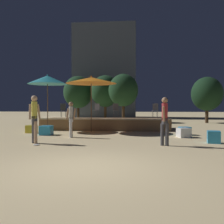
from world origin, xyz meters
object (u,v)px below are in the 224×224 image
object	(u,v)px
person_2	(34,116)
frisbee_disc	(36,145)
cube_seat_1	(31,129)
cube_seat_3	(214,137)
cube_seat_2	(184,133)
bistro_chair_2	(155,109)
patio_umbrella_1	(47,80)
background_tree_2	(78,92)
person_3	(71,118)
background_tree_0	(105,91)
bistro_chair_0	(63,109)
cube_seat_4	(46,130)
cube_seat_0	(185,131)
patio_umbrella_0	(91,80)
bistro_chair_3	(97,109)
background_tree_1	(123,90)
bistro_chair_1	(116,109)
background_tree_3	(207,94)
person_0	(165,119)

from	to	relation	value
person_2	frisbee_disc	size ratio (longest dim) A/B	8.27
cube_seat_1	cube_seat_3	size ratio (longest dim) A/B	0.99
cube_seat_2	bistro_chair_2	bearing A→B (deg)	102.11
cube_seat_1	cube_seat_2	world-z (taller)	cube_seat_2
patio_umbrella_1	frisbee_disc	xyz separation A→B (m)	(1.46, -5.30, -3.00)
patio_umbrella_1	background_tree_2	distance (m)	13.42
patio_umbrella_1	cube_seat_1	world-z (taller)	patio_umbrella_1
person_2	bistro_chair_2	size ratio (longest dim) A/B	2.10
person_3	background_tree_0	size ratio (longest dim) A/B	0.35
bistro_chair_0	background_tree_2	xyz separation A→B (m)	(-1.66, 11.50, 1.76)
cube_seat_4	person_3	bearing A→B (deg)	-30.18
cube_seat_4	person_3	size ratio (longest dim) A/B	0.37
patio_umbrella_1	cube_seat_0	bearing A→B (deg)	-9.96
patio_umbrella_0	cube_seat_1	bearing A→B (deg)	-164.12
patio_umbrella_1	cube_seat_3	size ratio (longest dim) A/B	5.97
bistro_chair_3	cube_seat_3	bearing A→B (deg)	-22.20
background_tree_0	background_tree_1	distance (m)	3.55
bistro_chair_1	bistro_chair_2	size ratio (longest dim) A/B	1.00
patio_umbrella_1	person_2	size ratio (longest dim) A/B	1.78
person_3	bistro_chair_0	world-z (taller)	person_3
bistro_chair_0	background_tree_2	size ratio (longest dim) A/B	0.19
cube_seat_0	bistro_chair_3	size ratio (longest dim) A/B	0.68
cube_seat_0	person_2	bearing A→B (deg)	-151.58
cube_seat_2	bistro_chair_0	world-z (taller)	bistro_chair_0
bistro_chair_3	background_tree_1	distance (m)	7.22
cube_seat_4	background_tree_2	size ratio (longest dim) A/B	0.13
bistro_chair_3	background_tree_3	xyz separation A→B (m)	(8.80, 6.23, 1.25)
patio_umbrella_1	cube_seat_2	distance (m)	8.28
person_0	cube_seat_4	bearing A→B (deg)	169.95
background_tree_2	bistro_chair_3	bearing A→B (deg)	-71.23
patio_umbrella_0	bistro_chair_1	distance (m)	2.68
cube_seat_2	background_tree_1	distance (m)	12.00
bistro_chair_3	background_tree_2	world-z (taller)	background_tree_2
cube_seat_4	background_tree_3	bearing A→B (deg)	43.39
bistro_chair_0	frisbee_disc	distance (m)	7.35
bistro_chair_2	background_tree_3	size ratio (longest dim) A/B	0.22
cube_seat_1	background_tree_3	size ratio (longest dim) A/B	0.14
cube_seat_0	background_tree_1	size ratio (longest dim) A/B	0.14
person_0	bistro_chair_3	bearing A→B (deg)	135.50
cube_seat_2	person_3	distance (m)	5.34
bistro_chair_3	bistro_chair_2	bearing A→B (deg)	27.82
patio_umbrella_1	person_0	bearing A→B (deg)	-38.49
person_2	frisbee_disc	bearing A→B (deg)	160.34
background_tree_0	cube_seat_3	bearing A→B (deg)	-68.56
bistro_chair_3	cube_seat_1	bearing A→B (deg)	-110.63
person_2	bistro_chair_3	world-z (taller)	person_2
cube_seat_3	person_3	world-z (taller)	person_3
person_0	bistro_chair_3	distance (m)	7.82
bistro_chair_0	bistro_chair_1	world-z (taller)	same
cube_seat_4	cube_seat_0	bearing A→B (deg)	5.25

